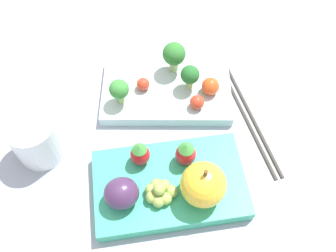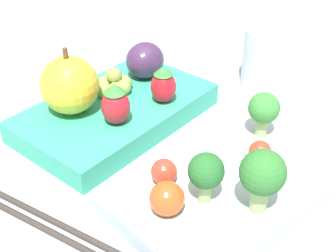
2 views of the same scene
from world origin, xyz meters
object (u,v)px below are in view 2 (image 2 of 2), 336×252
strawberry_0 (163,85)px  bento_box_fruit (116,112)px  cherry_tomato_1 (164,172)px  strawberry_1 (115,104)px  broccoli_floret_1 (262,174)px  chopsticks_pair (75,236)px  broccoli_floret_0 (264,110)px  drinking_cup (273,59)px  plum (145,60)px  grape_cluster (114,84)px  bento_box_savoury (232,188)px  apple (70,85)px  broccoli_floret_2 (206,172)px  cherry_tomato_0 (260,152)px  cherry_tomato_2 (167,198)px

strawberry_0 → bento_box_fruit: bearing=-45.1°
cherry_tomato_1 → strawberry_1: bearing=-109.0°
broccoli_floret_1 → chopsticks_pair: bearing=-42.8°
broccoli_floret_0 → drinking_cup: drinking_cup is taller
plum → chopsticks_pair: 0.24m
grape_cluster → broccoli_floret_0: bearing=104.6°
broccoli_floret_0 → grape_cluster: 0.17m
bento_box_savoury → broccoli_floret_0: (-0.07, -0.02, 0.04)m
bento_box_savoury → grape_cluster: (-0.03, -0.18, 0.02)m
bento_box_fruit → broccoli_floret_1: broccoli_floret_1 is taller
broccoli_floret_1 → cherry_tomato_1: bearing=-71.7°
bento_box_fruit → apple: 0.06m
broccoli_floret_0 → apple: apple is taller
broccoli_floret_0 → broccoli_floret_2: bearing=7.9°
broccoli_floret_0 → drinking_cup: 0.13m
bento_box_fruit → grape_cluster: grape_cluster is taller
bento_box_fruit → plum: 0.07m
broccoli_floret_1 → grape_cluster: size_ratio=1.41×
cherry_tomato_0 → drinking_cup: bearing=-152.6°
broccoli_floret_2 → cherry_tomato_1: 0.04m
strawberry_0 → plum: size_ratio=0.91×
strawberry_0 → grape_cluster: 0.06m
bento_box_fruit → strawberry_1: (0.03, 0.03, 0.03)m
broccoli_floret_1 → plum: bearing=-113.9°
drinking_cup → bento_box_fruit: bearing=-25.1°
broccoli_floret_0 → grape_cluster: (0.04, -0.16, -0.01)m
strawberry_1 → broccoli_floret_2: bearing=78.9°
chopsticks_pair → strawberry_0: bearing=-160.4°
broccoli_floret_2 → cherry_tomato_0: size_ratio=2.16×
cherry_tomato_0 → drinking_cup: drinking_cup is taller
cherry_tomato_1 → cherry_tomato_2: (0.02, 0.03, 0.00)m
broccoli_floret_1 → drinking_cup: 0.24m
broccoli_floret_2 → grape_cluster: 0.19m
drinking_cup → cherry_tomato_2: bearing=13.4°
cherry_tomato_2 → strawberry_0: bearing=-137.1°
bento_box_savoury → drinking_cup: drinking_cup is taller
apple → grape_cluster: bearing=175.7°
cherry_tomato_0 → strawberry_1: size_ratio=0.47×
bento_box_savoury → strawberry_1: 0.14m
broccoli_floret_1 → apple: 0.22m
cherry_tomato_2 → apple: apple is taller
strawberry_1 → plum: bearing=-152.8°
cherry_tomato_1 → strawberry_0: 0.13m
broccoli_floret_1 → chopsticks_pair: size_ratio=0.26×
broccoli_floret_0 → plum: bearing=-92.1°
broccoli_floret_0 → broccoli_floret_1: size_ratio=0.83×
apple → cherry_tomato_1: bearing=83.2°
bento_box_fruit → chopsticks_pair: bento_box_fruit is taller
bento_box_fruit → broccoli_floret_2: broccoli_floret_2 is taller
cherry_tomato_2 → grape_cluster: 0.19m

